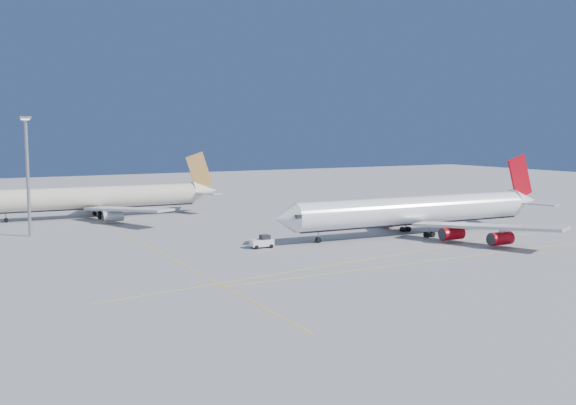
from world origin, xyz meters
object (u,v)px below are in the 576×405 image
(light_mast, at_px, (27,166))
(airliner_virgin, at_px, (419,211))
(airliner_etihad, at_px, (101,198))
(pushback_tug, at_px, (262,242))

(light_mast, bearing_deg, airliner_virgin, -26.90)
(airliner_etihad, bearing_deg, light_mast, -127.46)
(airliner_etihad, xyz_separation_m, light_mast, (-21.28, -25.14, 10.35))
(airliner_virgin, distance_m, airliner_etihad, 86.03)
(airliner_etihad, bearing_deg, airliner_virgin, -45.98)
(pushback_tug, xyz_separation_m, light_mast, (-39.09, 37.80, 14.49))
(airliner_virgin, relative_size, light_mast, 2.72)
(airliner_virgin, relative_size, pushback_tug, 15.38)
(airliner_virgin, bearing_deg, light_mast, 155.76)
(airliner_etihad, relative_size, pushback_tug, 14.28)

